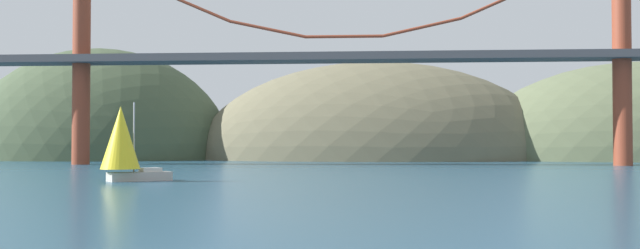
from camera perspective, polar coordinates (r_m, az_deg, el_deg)
name	(u,v)px	position (r m, az deg, el deg)	size (l,w,h in m)	color
headland_left	(98,159)	(164.88, -16.97, -2.60)	(58.28, 44.00, 47.95)	#425138
headland_center	(376,159)	(153.71, 4.39, -2.75)	(76.60, 44.00, 41.13)	#6B664C
suspension_bridge	(344,54)	(114.63, 1.91, 5.55)	(120.84, 6.00, 36.16)	brown
sailboat_yellow_sail	(123,142)	(66.76, -15.20, -1.33)	(6.55, 5.93, 7.07)	#B7B2A8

